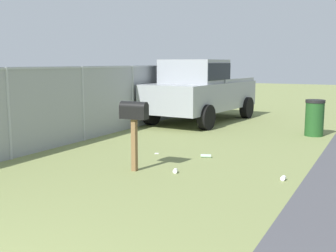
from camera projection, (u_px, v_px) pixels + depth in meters
mailbox at (134, 115)px, 7.61m from camera, size 0.23×0.52×1.29m
pickup_truck at (200, 89)px, 14.09m from camera, size 5.05×2.57×2.09m
trash_bin at (315, 118)px, 11.42m from camera, size 0.52×0.52×0.99m
fence_section at (110, 98)px, 11.70m from camera, size 16.81×0.07×1.90m
litter_wrapper_midfield_b at (157, 153)px, 9.24m from camera, size 0.14×0.11×0.01m
litter_cup_near_hydrant at (283, 178)px, 7.12m from camera, size 0.10×0.08×0.08m
litter_bottle_far_scatter at (206, 156)px, 8.84m from camera, size 0.14×0.23×0.07m
litter_cup_by_mailbox at (175, 171)px, 7.60m from camera, size 0.12×0.11×0.08m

